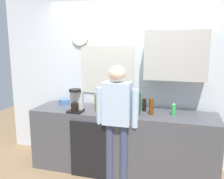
{
  "coord_description": "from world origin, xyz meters",
  "views": [
    {
      "loc": [
        0.77,
        -2.98,
        1.89
      ],
      "look_at": [
        -0.14,
        0.25,
        1.23
      ],
      "focal_mm": 39.17,
      "sensor_mm": 36.0,
      "label": 1
    }
  ],
  "objects_px": {
    "bottle_dark_sauce": "(144,105)",
    "dish_soap": "(174,110)",
    "bottle_olive_oil": "(97,103)",
    "bottle_red_vinegar": "(97,101)",
    "bottle_green_wine": "(138,104)",
    "coffee_maker": "(76,102)",
    "cup_white_mug": "(105,106)",
    "bottle_amber_beer": "(151,106)",
    "person_at_sink": "(117,115)",
    "potted_plant": "(129,100)",
    "cup_yellow_cup": "(76,102)",
    "mixing_bowl": "(66,101)"
  },
  "relations": [
    {
      "from": "bottle_dark_sauce",
      "to": "dish_soap",
      "type": "bearing_deg",
      "value": -12.29
    },
    {
      "from": "bottle_dark_sauce",
      "to": "bottle_olive_oil",
      "type": "bearing_deg",
      "value": -162.75
    },
    {
      "from": "bottle_red_vinegar",
      "to": "bottle_olive_oil",
      "type": "distance_m",
      "value": 0.18
    },
    {
      "from": "bottle_green_wine",
      "to": "bottle_dark_sauce",
      "type": "distance_m",
      "value": 0.2
    },
    {
      "from": "dish_soap",
      "to": "coffee_maker",
      "type": "bearing_deg",
      "value": -171.56
    },
    {
      "from": "bottle_dark_sauce",
      "to": "coffee_maker",
      "type": "bearing_deg",
      "value": -162.71
    },
    {
      "from": "bottle_olive_oil",
      "to": "dish_soap",
      "type": "relative_size",
      "value": 1.39
    },
    {
      "from": "cup_white_mug",
      "to": "bottle_olive_oil",
      "type": "bearing_deg",
      "value": -125.81
    },
    {
      "from": "bottle_amber_beer",
      "to": "person_at_sink",
      "type": "bearing_deg",
      "value": -147.82
    },
    {
      "from": "bottle_red_vinegar",
      "to": "bottle_amber_beer",
      "type": "relative_size",
      "value": 0.96
    },
    {
      "from": "potted_plant",
      "to": "dish_soap",
      "type": "bearing_deg",
      "value": -15.1
    },
    {
      "from": "cup_yellow_cup",
      "to": "person_at_sink",
      "type": "xyz_separation_m",
      "value": [
        0.8,
        -0.46,
        -0.0
      ]
    },
    {
      "from": "bottle_green_wine",
      "to": "person_at_sink",
      "type": "bearing_deg",
      "value": -137.1
    },
    {
      "from": "coffee_maker",
      "to": "potted_plant",
      "type": "bearing_deg",
      "value": 28.91
    },
    {
      "from": "bottle_olive_oil",
      "to": "bottle_amber_beer",
      "type": "distance_m",
      "value": 0.77
    },
    {
      "from": "coffee_maker",
      "to": "bottle_amber_beer",
      "type": "bearing_deg",
      "value": 7.81
    },
    {
      "from": "bottle_amber_beer",
      "to": "cup_yellow_cup",
      "type": "distance_m",
      "value": 1.23
    },
    {
      "from": "cup_white_mug",
      "to": "dish_soap",
      "type": "distance_m",
      "value": 0.97
    },
    {
      "from": "mixing_bowl",
      "to": "potted_plant",
      "type": "distance_m",
      "value": 1.03
    },
    {
      "from": "cup_white_mug",
      "to": "person_at_sink",
      "type": "bearing_deg",
      "value": -51.12
    },
    {
      "from": "bottle_green_wine",
      "to": "bottle_olive_oil",
      "type": "distance_m",
      "value": 0.59
    },
    {
      "from": "bottle_red_vinegar",
      "to": "person_at_sink",
      "type": "distance_m",
      "value": 0.56
    },
    {
      "from": "bottle_red_vinegar",
      "to": "dish_soap",
      "type": "height_order",
      "value": "bottle_red_vinegar"
    },
    {
      "from": "bottle_red_vinegar",
      "to": "dish_soap",
      "type": "bearing_deg",
      "value": -3.29
    },
    {
      "from": "bottle_dark_sauce",
      "to": "cup_white_mug",
      "type": "xyz_separation_m",
      "value": [
        -0.56,
        -0.08,
        -0.04
      ]
    },
    {
      "from": "bottle_red_vinegar",
      "to": "mixing_bowl",
      "type": "xyz_separation_m",
      "value": [
        -0.57,
        0.1,
        -0.07
      ]
    },
    {
      "from": "cup_white_mug",
      "to": "cup_yellow_cup",
      "type": "xyz_separation_m",
      "value": [
        -0.53,
        0.13,
        -0.01
      ]
    },
    {
      "from": "coffee_maker",
      "to": "bottle_olive_oil",
      "type": "bearing_deg",
      "value": 17.4
    },
    {
      "from": "bottle_amber_beer",
      "to": "person_at_sink",
      "type": "xyz_separation_m",
      "value": [
        -0.42,
        -0.26,
        -0.07
      ]
    },
    {
      "from": "bottle_green_wine",
      "to": "bottle_amber_beer",
      "type": "distance_m",
      "value": 0.18
    },
    {
      "from": "bottle_red_vinegar",
      "to": "cup_white_mug",
      "type": "height_order",
      "value": "bottle_red_vinegar"
    },
    {
      "from": "bottle_olive_oil",
      "to": "mixing_bowl",
      "type": "xyz_separation_m",
      "value": [
        -0.62,
        0.28,
        -0.09
      ]
    },
    {
      "from": "bottle_dark_sauce",
      "to": "potted_plant",
      "type": "relative_size",
      "value": 0.78
    },
    {
      "from": "coffee_maker",
      "to": "person_at_sink",
      "type": "height_order",
      "value": "person_at_sink"
    },
    {
      "from": "bottle_amber_beer",
      "to": "person_at_sink",
      "type": "height_order",
      "value": "person_at_sink"
    },
    {
      "from": "bottle_olive_oil",
      "to": "bottle_dark_sauce",
      "type": "bearing_deg",
      "value": 17.25
    },
    {
      "from": "coffee_maker",
      "to": "bottle_green_wine",
      "type": "bearing_deg",
      "value": 6.8
    },
    {
      "from": "cup_yellow_cup",
      "to": "dish_soap",
      "type": "bearing_deg",
      "value": -5.44
    },
    {
      "from": "coffee_maker",
      "to": "cup_yellow_cup",
      "type": "xyz_separation_m",
      "value": [
        -0.17,
        0.34,
        -0.1
      ]
    },
    {
      "from": "mixing_bowl",
      "to": "bottle_amber_beer",
      "type": "bearing_deg",
      "value": -9.11
    },
    {
      "from": "dish_soap",
      "to": "person_at_sink",
      "type": "relative_size",
      "value": 0.11
    },
    {
      "from": "bottle_green_wine",
      "to": "person_at_sink",
      "type": "xyz_separation_m",
      "value": [
        -0.24,
        -0.22,
        -0.11
      ]
    },
    {
      "from": "mixing_bowl",
      "to": "cup_white_mug",
      "type": "bearing_deg",
      "value": -12.38
    },
    {
      "from": "bottle_olive_oil",
      "to": "cup_yellow_cup",
      "type": "relative_size",
      "value": 2.94
    },
    {
      "from": "bottle_olive_oil",
      "to": "cup_yellow_cup",
      "type": "distance_m",
      "value": 0.52
    },
    {
      "from": "bottle_olive_oil",
      "to": "cup_yellow_cup",
      "type": "height_order",
      "value": "bottle_olive_oil"
    },
    {
      "from": "bottle_red_vinegar",
      "to": "person_at_sink",
      "type": "relative_size",
      "value": 0.14
    },
    {
      "from": "cup_yellow_cup",
      "to": "dish_soap",
      "type": "distance_m",
      "value": 1.51
    },
    {
      "from": "bottle_green_wine",
      "to": "cup_white_mug",
      "type": "height_order",
      "value": "bottle_green_wine"
    },
    {
      "from": "bottle_green_wine",
      "to": "mixing_bowl",
      "type": "xyz_separation_m",
      "value": [
        -1.22,
        0.26,
        -0.11
      ]
    }
  ]
}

